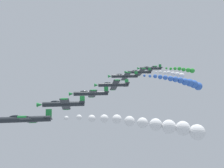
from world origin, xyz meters
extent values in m
cylinder|color=#23282D|center=(-24.86, 19.59, 96.37)|extent=(1.41, 9.00, 1.41)
cube|color=#23282D|center=(-24.89, 19.19, 96.28)|extent=(8.70, 1.90, 3.32)
cylinder|color=#1E8438|center=(-29.21, 19.19, 97.86)|extent=(0.46, 1.40, 0.46)
cylinder|color=#1E8438|center=(-20.57, 19.19, 94.70)|extent=(0.46, 1.40, 0.46)
cube|color=#23282D|center=(-24.84, 15.59, 96.42)|extent=(3.63, 1.20, 1.47)
cube|color=#1E8438|center=(-24.53, 15.49, 97.28)|extent=(0.68, 1.10, 1.55)
ellipsoid|color=black|center=(-24.69, 21.39, 96.84)|extent=(0.99, 2.20, 0.93)
sphere|color=white|center=(-24.98, 12.23, 96.37)|extent=(0.81, 0.81, 0.81)
sphere|color=white|center=(-24.97, 9.87, 96.42)|extent=(1.06, 1.06, 1.06)
sphere|color=white|center=(-25.38, 7.51, 96.23)|extent=(1.38, 1.38, 1.38)
sphere|color=white|center=(-25.43, 5.15, 96.14)|extent=(1.57, 1.57, 1.57)
sphere|color=white|center=(-25.90, 2.79, 96.06)|extent=(1.77, 1.77, 1.77)
sphere|color=white|center=(-26.34, 0.43, 95.69)|extent=(1.97, 1.97, 1.97)
sphere|color=white|center=(-26.93, -1.92, 95.44)|extent=(2.04, 2.04, 2.04)
sphere|color=white|center=(-27.58, -4.28, 95.18)|extent=(2.35, 2.35, 2.35)
sphere|color=white|center=(-28.15, -6.64, 94.85)|extent=(2.63, 2.63, 2.63)
sphere|color=white|center=(-29.00, -9.00, 94.70)|extent=(2.66, 2.66, 2.66)
sphere|color=white|center=(-29.91, -11.36, 94.13)|extent=(2.87, 2.87, 2.87)
cylinder|color=#23282D|center=(-17.00, 13.22, 97.61)|extent=(1.46, 9.00, 1.46)
cone|color=#1E8438|center=(-17.00, 18.32, 97.61)|extent=(1.38, 1.20, 1.38)
cube|color=#23282D|center=(-17.04, 12.82, 97.52)|extent=(8.45, 1.90, 3.97)
cylinder|color=#1E8438|center=(-21.23, 12.82, 99.42)|extent=(0.48, 1.40, 0.48)
cylinder|color=#1E8438|center=(-12.85, 12.82, 95.62)|extent=(0.48, 1.40, 0.48)
cube|color=#23282D|center=(-16.97, 9.22, 97.65)|extent=(3.53, 1.20, 1.73)
cube|color=#1E8438|center=(-16.60, 9.12, 98.49)|extent=(0.79, 1.10, 1.51)
ellipsoid|color=black|center=(-16.79, 15.02, 98.06)|extent=(1.02, 2.20, 0.97)
cylinder|color=#23282D|center=(-7.79, 6.74, 98.59)|extent=(1.40, 9.00, 1.40)
cone|color=#1E8438|center=(-7.79, 11.84, 98.59)|extent=(1.33, 1.20, 1.33)
cube|color=#23282D|center=(-7.82, 6.34, 98.49)|extent=(8.77, 1.90, 3.13)
cylinder|color=#1E8438|center=(-12.18, 6.34, 99.97)|extent=(0.46, 1.40, 0.46)
cylinder|color=#1E8438|center=(-3.47, 6.34, 97.01)|extent=(0.46, 1.40, 0.46)
cube|color=#23282D|center=(-7.78, 2.74, 98.64)|extent=(3.66, 1.20, 1.39)
cube|color=#1E8438|center=(-7.48, 2.64, 99.50)|extent=(0.65, 1.10, 1.56)
ellipsoid|color=black|center=(-7.63, 8.54, 99.06)|extent=(0.98, 2.20, 0.92)
cylinder|color=#23282D|center=(-0.57, -0.36, 100.07)|extent=(1.45, 9.00, 1.45)
cone|color=#1E8438|center=(-0.57, 4.74, 100.07)|extent=(1.38, 1.20, 1.38)
cube|color=#23282D|center=(-0.61, -0.76, 99.98)|extent=(8.47, 1.90, 3.92)
cylinder|color=#1E8438|center=(-4.81, -0.76, 101.86)|extent=(0.48, 1.40, 0.48)
cylinder|color=#1E8438|center=(3.59, -0.76, 98.10)|extent=(0.48, 1.40, 0.48)
cube|color=#23282D|center=(-0.55, -4.36, 100.11)|extent=(3.54, 1.20, 1.72)
cube|color=#1E8438|center=(-0.17, -4.46, 100.95)|extent=(0.78, 1.10, 1.52)
ellipsoid|color=black|center=(-0.37, 1.44, 100.52)|extent=(1.02, 2.20, 0.97)
cylinder|color=#23282D|center=(9.14, -5.67, 102.03)|extent=(1.41, 9.00, 1.41)
cone|color=#1E8438|center=(9.14, -0.57, 102.03)|extent=(1.34, 1.20, 1.34)
cube|color=#23282D|center=(9.11, -6.07, 101.93)|extent=(8.71, 1.90, 3.30)
cylinder|color=#1E8438|center=(4.78, -6.07, 103.50)|extent=(0.46, 1.40, 0.46)
cylinder|color=#1E8438|center=(13.44, -6.07, 100.37)|extent=(0.46, 1.40, 0.46)
cube|color=#23282D|center=(9.16, -9.67, 102.07)|extent=(3.64, 1.20, 1.46)
cube|color=#1E8438|center=(9.47, -9.77, 102.93)|extent=(0.68, 1.10, 1.55)
ellipsoid|color=black|center=(9.31, -3.87, 102.49)|extent=(0.99, 2.20, 0.93)
sphere|color=blue|center=(9.15, -12.63, 102.14)|extent=(0.88, 0.88, 0.88)
sphere|color=blue|center=(9.08, -14.59, 101.96)|extent=(1.01, 1.01, 1.01)
sphere|color=blue|center=(9.29, -16.54, 101.87)|extent=(1.39, 1.39, 1.39)
sphere|color=blue|center=(9.56, -18.50, 101.61)|extent=(1.62, 1.62, 1.62)
sphere|color=blue|center=(9.78, -20.45, 101.34)|extent=(1.72, 1.72, 1.72)
sphere|color=blue|center=(9.80, -22.41, 100.97)|extent=(1.93, 1.93, 1.93)
sphere|color=blue|center=(10.16, -24.37, 100.66)|extent=(2.08, 2.08, 2.08)
sphere|color=blue|center=(10.36, -26.32, 100.27)|extent=(2.25, 2.25, 2.25)
sphere|color=blue|center=(10.64, -28.28, 99.69)|extent=(2.57, 2.57, 2.57)
sphere|color=blue|center=(11.03, -30.23, 99.30)|extent=(2.81, 2.81, 2.81)
sphere|color=blue|center=(11.60, -32.19, 98.72)|extent=(2.99, 2.99, 2.99)
sphere|color=blue|center=(11.92, -34.15, 97.85)|extent=(3.01, 3.01, 3.01)
cylinder|color=#23282D|center=(17.38, -13.03, 103.03)|extent=(1.41, 9.00, 1.41)
cone|color=#1E8438|center=(17.38, -7.93, 103.03)|extent=(1.34, 1.20, 1.34)
cube|color=#23282D|center=(17.35, -13.43, 102.93)|extent=(8.71, 1.90, 3.31)
cylinder|color=#1E8438|center=(13.03, -13.43, 104.50)|extent=(0.46, 1.40, 0.46)
cylinder|color=#1E8438|center=(21.67, -13.43, 101.36)|extent=(0.46, 1.40, 0.46)
cube|color=#23282D|center=(17.40, -17.03, 103.07)|extent=(3.63, 1.20, 1.47)
cube|color=#1E8438|center=(17.71, -17.13, 103.93)|extent=(0.68, 1.10, 1.55)
ellipsoid|color=black|center=(17.55, -11.23, 103.49)|extent=(0.99, 2.20, 0.93)
sphere|color=white|center=(17.31, -19.67, 102.87)|extent=(0.84, 0.84, 0.84)
sphere|color=white|center=(17.25, -21.31, 102.97)|extent=(1.20, 1.20, 1.20)
sphere|color=white|center=(17.02, -22.94, 102.66)|extent=(1.28, 1.28, 1.28)
sphere|color=white|center=(17.07, -24.58, 102.68)|extent=(1.60, 1.60, 1.60)
sphere|color=white|center=(16.86, -26.22, 102.32)|extent=(1.65, 1.65, 1.65)
sphere|color=white|center=(16.59, -27.86, 101.98)|extent=(2.00, 2.00, 2.00)
sphere|color=white|center=(16.17, -29.50, 101.56)|extent=(2.20, 2.20, 2.20)
cylinder|color=#23282D|center=(24.96, -19.90, 104.17)|extent=(1.34, 9.00, 1.34)
cone|color=#1E8438|center=(24.96, -14.80, 104.17)|extent=(1.27, 1.20, 1.27)
cube|color=#23282D|center=(24.93, -20.30, 104.07)|extent=(8.96, 1.90, 2.44)
cylinder|color=#1E8438|center=(20.47, -20.30, 105.20)|extent=(0.44, 1.40, 0.44)
cylinder|color=#1E8438|center=(29.39, -20.30, 102.94)|extent=(0.44, 1.40, 0.44)
cube|color=#23282D|center=(24.97, -23.90, 104.22)|extent=(3.73, 1.20, 1.11)
cube|color=#1E8438|center=(25.20, -24.00, 105.10)|extent=(0.53, 1.10, 1.59)
ellipsoid|color=black|center=(25.08, -18.10, 104.65)|extent=(0.95, 2.20, 0.88)
sphere|color=green|center=(25.10, -26.77, 104.19)|extent=(0.90, 0.90, 0.90)
sphere|color=green|center=(24.99, -28.63, 104.01)|extent=(1.16, 1.16, 1.16)
sphere|color=green|center=(24.88, -30.49, 104.07)|extent=(1.40, 1.40, 1.40)
sphere|color=green|center=(24.69, -32.36, 104.02)|extent=(1.66, 1.66, 1.66)
sphere|color=green|center=(24.71, -34.22, 103.66)|extent=(1.69, 1.69, 1.69)
sphere|color=green|center=(24.29, -36.08, 103.44)|extent=(1.90, 1.90, 1.90)
sphere|color=green|center=(24.28, -37.95, 103.16)|extent=(2.08, 2.08, 2.08)
camera|label=1|loc=(-68.35, 9.83, 106.85)|focal=37.20mm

